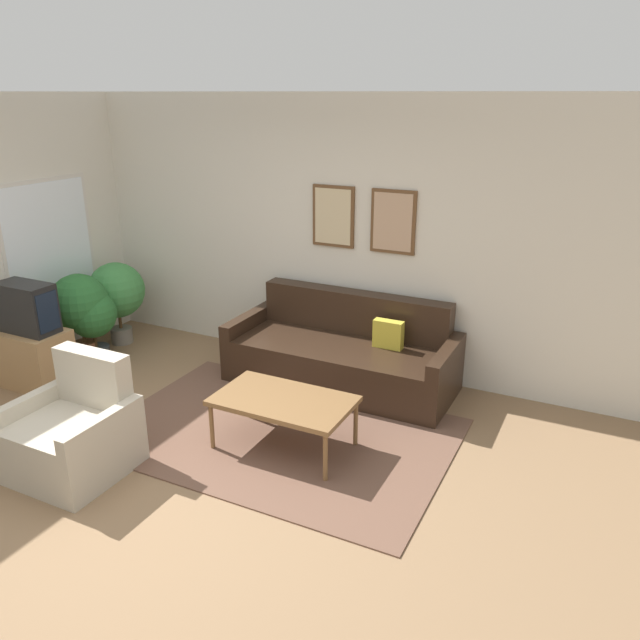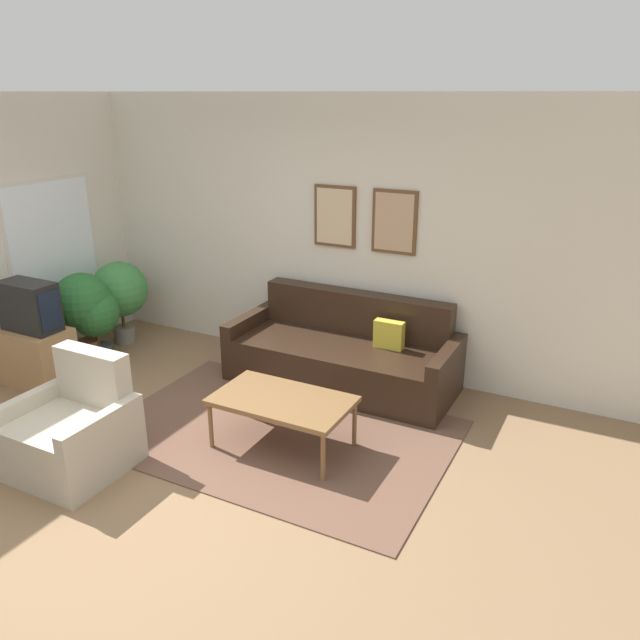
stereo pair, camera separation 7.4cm
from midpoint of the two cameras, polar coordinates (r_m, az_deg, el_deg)
name	(u,v)px [view 2 (the right image)]	position (r m, az deg, el deg)	size (l,w,h in m)	color
ground_plane	(149,487)	(4.83, -14.89, -14.54)	(16.00, 16.00, 0.00)	#846647
area_rug	(277,433)	(5.31, -3.53, -10.31)	(2.83, 1.91, 0.01)	brown
wall_back	(319,233)	(6.35, 0.29, 7.92)	(8.00, 0.09, 2.70)	beige
couch	(344,355)	(6.06, 2.56, -3.23)	(2.18, 0.90, 0.85)	black
coffee_table	(282,402)	(4.94, -3.03, -7.52)	(1.08, 0.64, 0.44)	brown
tv_stand	(38,357)	(6.63, -24.10, -3.07)	(0.65, 0.44, 0.56)	#A87F51
tv	(29,306)	(6.46, -24.73, 1.15)	(0.57, 0.28, 0.47)	black
armchair	(73,433)	(5.09, -21.27, -9.58)	(0.82, 0.76, 0.86)	#B2A893
potted_plant_tall	(82,304)	(6.93, -20.62, 1.36)	(0.60, 0.60, 0.95)	#935638
potted_plant_by_window	(120,291)	(7.30, -17.56, 2.53)	(0.62, 0.62, 0.93)	slate
potted_plant_small	(95,316)	(6.91, -19.61, 0.36)	(0.51, 0.51, 0.79)	#383D42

